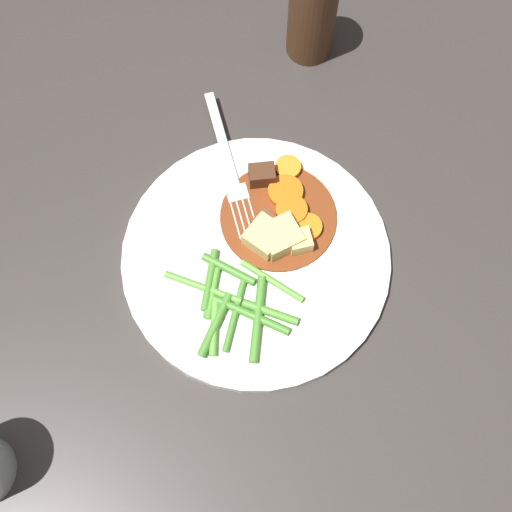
{
  "coord_description": "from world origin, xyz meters",
  "views": [
    {
      "loc": [
        -0.21,
        -0.12,
        0.66
      ],
      "look_at": [
        0.0,
        0.0,
        0.01
      ],
      "focal_mm": 48.64,
      "sensor_mm": 36.0,
      "label": 1
    }
  ],
  "objects_px": {
    "carrot_slice_2": "(290,224)",
    "potato_chunk_0": "(300,241)",
    "potato_chunk_2": "(264,237)",
    "dinner_plate": "(256,258)",
    "fork": "(230,168)",
    "carrot_slice_4": "(308,228)",
    "pepper_mill": "(312,15)",
    "meat_chunk_1": "(264,223)",
    "carrot_slice_3": "(291,211)",
    "carrot_slice_0": "(285,192)",
    "meat_chunk_0": "(262,176)",
    "carrot_slice_1": "(288,168)",
    "potato_chunk_1": "(281,237)"
  },
  "relations": [
    {
      "from": "carrot_slice_4",
      "to": "potato_chunk_0",
      "type": "bearing_deg",
      "value": -177.84
    },
    {
      "from": "meat_chunk_1",
      "to": "potato_chunk_1",
      "type": "bearing_deg",
      "value": -109.47
    },
    {
      "from": "dinner_plate",
      "to": "potato_chunk_0",
      "type": "xyz_separation_m",
      "value": [
        0.03,
        -0.03,
        0.02
      ]
    },
    {
      "from": "carrot_slice_2",
      "to": "fork",
      "type": "relative_size",
      "value": 0.2
    },
    {
      "from": "dinner_plate",
      "to": "fork",
      "type": "relative_size",
      "value": 1.94
    },
    {
      "from": "carrot_slice_2",
      "to": "potato_chunk_1",
      "type": "bearing_deg",
      "value": 177.5
    },
    {
      "from": "carrot_slice_0",
      "to": "pepper_mill",
      "type": "bearing_deg",
      "value": 19.56
    },
    {
      "from": "carrot_slice_2",
      "to": "carrot_slice_3",
      "type": "distance_m",
      "value": 0.01
    },
    {
      "from": "potato_chunk_1",
      "to": "meat_chunk_1",
      "type": "bearing_deg",
      "value": 70.53
    },
    {
      "from": "carrot_slice_2",
      "to": "carrot_slice_4",
      "type": "relative_size",
      "value": 0.97
    },
    {
      "from": "carrot_slice_1",
      "to": "meat_chunk_1",
      "type": "height_order",
      "value": "meat_chunk_1"
    },
    {
      "from": "carrot_slice_2",
      "to": "potato_chunk_0",
      "type": "distance_m",
      "value": 0.02
    },
    {
      "from": "meat_chunk_0",
      "to": "pepper_mill",
      "type": "bearing_deg",
      "value": 11.38
    },
    {
      "from": "carrot_slice_0",
      "to": "carrot_slice_3",
      "type": "xyz_separation_m",
      "value": [
        -0.02,
        -0.02,
        0.0
      ]
    },
    {
      "from": "potato_chunk_1",
      "to": "carrot_slice_0",
      "type": "bearing_deg",
      "value": 22.03
    },
    {
      "from": "meat_chunk_0",
      "to": "meat_chunk_1",
      "type": "relative_size",
      "value": 1.24
    },
    {
      "from": "potato_chunk_1",
      "to": "potato_chunk_2",
      "type": "relative_size",
      "value": 1.1
    },
    {
      "from": "carrot_slice_3",
      "to": "potato_chunk_0",
      "type": "height_order",
      "value": "potato_chunk_0"
    },
    {
      "from": "meat_chunk_0",
      "to": "carrot_slice_0",
      "type": "bearing_deg",
      "value": -95.65
    },
    {
      "from": "dinner_plate",
      "to": "carrot_slice_4",
      "type": "distance_m",
      "value": 0.06
    },
    {
      "from": "carrot_slice_4",
      "to": "meat_chunk_1",
      "type": "distance_m",
      "value": 0.04
    },
    {
      "from": "dinner_plate",
      "to": "meat_chunk_0",
      "type": "height_order",
      "value": "meat_chunk_0"
    },
    {
      "from": "pepper_mill",
      "to": "carrot_slice_2",
      "type": "bearing_deg",
      "value": -158.05
    },
    {
      "from": "meat_chunk_1",
      "to": "fork",
      "type": "relative_size",
      "value": 0.16
    },
    {
      "from": "carrot_slice_0",
      "to": "meat_chunk_0",
      "type": "bearing_deg",
      "value": 84.35
    },
    {
      "from": "potato_chunk_2",
      "to": "meat_chunk_0",
      "type": "xyz_separation_m",
      "value": [
        0.06,
        0.03,
        -0.0
      ]
    },
    {
      "from": "potato_chunk_2",
      "to": "meat_chunk_1",
      "type": "distance_m",
      "value": 0.02
    },
    {
      "from": "carrot_slice_2",
      "to": "fork",
      "type": "height_order",
      "value": "carrot_slice_2"
    },
    {
      "from": "carrot_slice_2",
      "to": "meat_chunk_1",
      "type": "bearing_deg",
      "value": 116.4
    },
    {
      "from": "pepper_mill",
      "to": "meat_chunk_1",
      "type": "bearing_deg",
      "value": -164.44
    },
    {
      "from": "carrot_slice_0",
      "to": "potato_chunk_0",
      "type": "height_order",
      "value": "potato_chunk_0"
    },
    {
      "from": "meat_chunk_0",
      "to": "potato_chunk_2",
      "type": "bearing_deg",
      "value": -149.86
    },
    {
      "from": "potato_chunk_1",
      "to": "fork",
      "type": "bearing_deg",
      "value": 60.38
    },
    {
      "from": "carrot_slice_2",
      "to": "carrot_slice_3",
      "type": "relative_size",
      "value": 0.86
    },
    {
      "from": "meat_chunk_1",
      "to": "meat_chunk_0",
      "type": "bearing_deg",
      "value": 30.94
    },
    {
      "from": "carrot_slice_3",
      "to": "carrot_slice_4",
      "type": "bearing_deg",
      "value": -108.7
    },
    {
      "from": "potato_chunk_0",
      "to": "meat_chunk_0",
      "type": "bearing_deg",
      "value": 55.83
    },
    {
      "from": "carrot_slice_4",
      "to": "fork",
      "type": "height_order",
      "value": "carrot_slice_4"
    },
    {
      "from": "pepper_mill",
      "to": "carrot_slice_0",
      "type": "bearing_deg",
      "value": -160.44
    },
    {
      "from": "potato_chunk_2",
      "to": "dinner_plate",
      "type": "bearing_deg",
      "value": -178.46
    },
    {
      "from": "carrot_slice_0",
      "to": "potato_chunk_2",
      "type": "bearing_deg",
      "value": -174.78
    },
    {
      "from": "carrot_slice_2",
      "to": "potato_chunk_2",
      "type": "relative_size",
      "value": 0.83
    },
    {
      "from": "carrot_slice_3",
      "to": "fork",
      "type": "bearing_deg",
      "value": 78.96
    },
    {
      "from": "dinner_plate",
      "to": "carrot_slice_2",
      "type": "bearing_deg",
      "value": -18.62
    },
    {
      "from": "carrot_slice_4",
      "to": "potato_chunk_2",
      "type": "xyz_separation_m",
      "value": [
        -0.03,
        0.03,
        0.01
      ]
    },
    {
      "from": "carrot_slice_1",
      "to": "fork",
      "type": "height_order",
      "value": "carrot_slice_1"
    },
    {
      "from": "carrot_slice_1",
      "to": "potato_chunk_0",
      "type": "distance_m",
      "value": 0.08
    },
    {
      "from": "carrot_slice_4",
      "to": "pepper_mill",
      "type": "xyz_separation_m",
      "value": [
        0.21,
        0.1,
        0.04
      ]
    },
    {
      "from": "carrot_slice_0",
      "to": "meat_chunk_1",
      "type": "distance_m",
      "value": 0.04
    },
    {
      "from": "carrot_slice_1",
      "to": "potato_chunk_2",
      "type": "bearing_deg",
      "value": -169.05
    }
  ]
}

